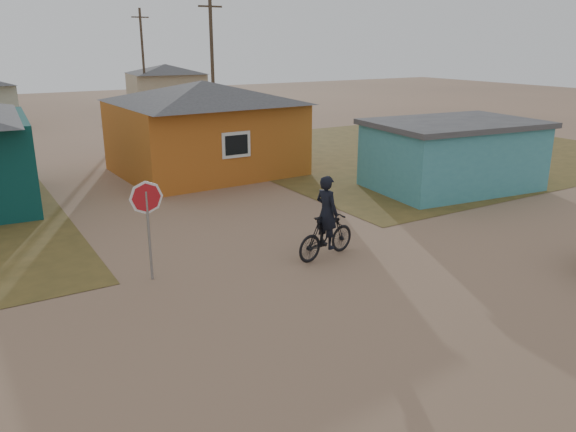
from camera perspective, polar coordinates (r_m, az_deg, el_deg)
name	(u,v)px	position (r m, az deg, el deg)	size (l,w,h in m)	color
ground	(361,311)	(12.14, 7.45, -9.51)	(120.00, 120.00, 0.00)	#916D53
grass_ne	(417,150)	(30.38, 12.99, 6.55)	(20.00, 18.00, 0.00)	brown
house_yellow	(205,126)	(24.51, -8.48, 9.04)	(7.72, 6.76, 3.90)	#B65D1C
shed_turquoise	(452,154)	(22.52, 16.35, 6.03)	(6.71, 4.93, 2.60)	teal
house_beige_east	(166,85)	(51.37, -12.27, 12.91)	(6.95, 6.05, 3.60)	tan
utility_pole_near	(212,66)	(33.22, -7.69, 14.90)	(1.40, 0.20, 8.00)	#46372A
utility_pole_far	(143,59)	(48.57, -14.50, 15.23)	(1.40, 0.20, 8.00)	#46372A
stop_sign	(147,208)	(13.31, -14.14, 0.82)	(0.74, 0.35, 2.42)	gray
cyclist	(326,228)	(14.64, 3.92, -1.23)	(2.02, 0.90, 2.20)	black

